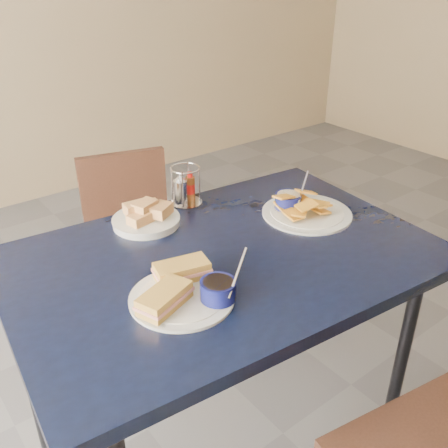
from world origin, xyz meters
TOP-DOWN VIEW (x-y plane):
  - ground at (0.00, 0.00)m, footprint 6.00×6.00m
  - dining_table at (-0.16, 0.14)m, footprint 1.29×0.92m
  - chair_far at (-0.09, 0.91)m, footprint 0.45×0.44m
  - sandwich_plate at (-0.37, 0.03)m, footprint 0.30×0.27m
  - plantain_plate at (0.20, 0.18)m, footprint 0.30×0.30m
  - bread_basket at (-0.25, 0.43)m, footprint 0.21×0.21m
  - condiment_caddy at (-0.06, 0.49)m, footprint 0.11×0.11m

SIDE VIEW (x-z plane):
  - ground at x=0.00m, z-range 0.00..0.00m
  - chair_far at x=-0.09m, z-range 0.06..0.84m
  - dining_table at x=-0.16m, z-range 0.31..1.06m
  - plantain_plate at x=0.20m, z-range 0.71..0.83m
  - sandwich_plate at x=-0.37m, z-range 0.72..0.83m
  - bread_basket at x=-0.25m, z-range 0.74..0.82m
  - condiment_caddy at x=-0.06m, z-range 0.74..0.87m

